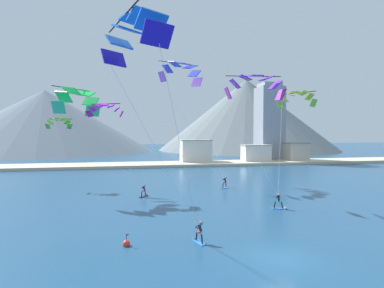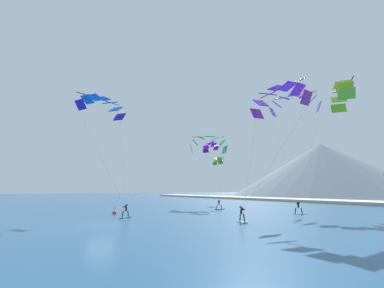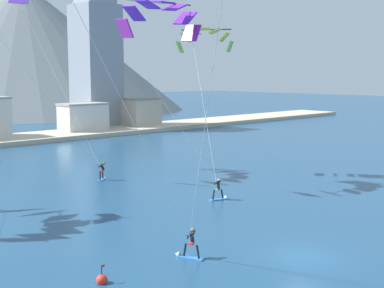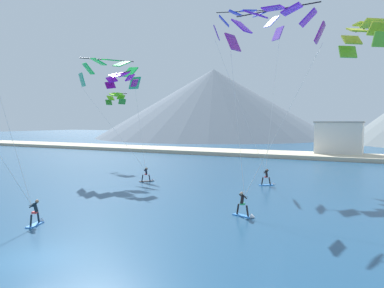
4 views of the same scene
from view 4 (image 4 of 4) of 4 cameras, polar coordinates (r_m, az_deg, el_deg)
ground_plane at (r=20.21m, az=-22.95°, el=-15.72°), size 400.00×400.00×0.00m
kitesurfer_near_lead at (r=26.11m, az=-22.55°, el=-10.19°), size 0.93×1.78×1.72m
kitesurfer_near_trail at (r=26.28m, az=8.06°, el=-9.76°), size 1.78×0.83×1.80m
kitesurfer_mid_center at (r=41.08m, az=-6.72°, el=-5.05°), size 1.41×1.60×1.66m
kitesurfer_far_left at (r=39.14m, az=11.50°, el=-5.36°), size 1.61×1.39×1.81m
parafoil_kite_near_trail at (r=33.26m, az=12.34°, el=17.70°), size 8.30×7.84×14.67m
parafoil_kite_mid_center at (r=50.13m, az=-12.40°, el=10.96°), size 11.59×8.53×13.35m
parafoil_kite_far_left at (r=50.16m, az=8.53°, el=18.00°), size 9.28×11.87×19.30m
parafoil_kite_distant_high_outer at (r=45.49m, az=-10.80°, el=9.83°), size 5.02×2.30×1.92m
parafoil_kite_distant_low_drift at (r=33.31m, az=24.84°, el=14.98°), size 4.26×5.30×2.30m
parafoil_kite_distant_mid_solo at (r=56.81m, az=-11.53°, el=6.99°), size 4.15×2.27×1.77m
shoreline_strip at (r=71.41m, az=15.62°, el=-1.61°), size 180.00×10.00×0.70m
shore_building_promenade_mid at (r=73.19m, az=21.51°, el=0.69°), size 8.29×5.37×6.53m
mountain_peak_central_summit at (r=152.95m, az=3.32°, el=6.20°), size 94.37×94.37×27.54m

